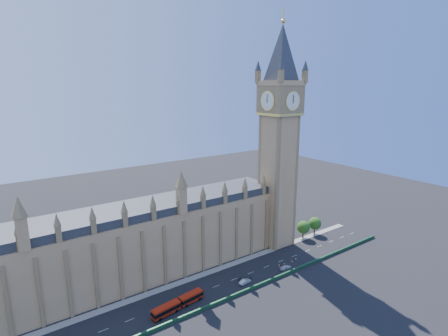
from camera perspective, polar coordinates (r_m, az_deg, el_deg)
ground at (r=133.84m, az=0.21°, el=-18.23°), size 400.00×400.00×0.00m
palace_westminster at (r=134.34m, az=-14.38°, el=-11.84°), size 120.00×20.00×28.00m
elizabeth_tower at (r=150.09m, az=9.04°, el=7.24°), size 20.59×20.59×105.00m
bridge_parapet at (r=127.43m, az=2.70°, el=-19.71°), size 160.00×0.60×1.20m
kerb_north at (r=140.56m, az=-2.14°, el=-16.53°), size 160.00×3.00×0.16m
tree_east_near at (r=169.63m, az=12.86°, el=-9.34°), size 6.00×6.00×8.50m
tree_east_far at (r=175.32m, az=14.64°, el=-8.68°), size 6.00×6.00×8.50m
red_bus at (r=121.16m, az=-7.50°, el=-21.14°), size 18.96×5.14×3.19m
car_grey at (r=135.51m, az=3.49°, el=-17.44°), size 4.70×2.17×1.56m
car_silver at (r=133.30m, az=3.46°, el=-17.99°), size 5.07×2.30×1.61m
car_white at (r=143.90m, az=10.05°, el=-15.68°), size 5.27×2.45×1.49m
cone_a at (r=147.13m, az=9.84°, el=-15.16°), size 0.45×0.45×0.70m
cone_b at (r=145.81m, az=8.97°, el=-15.39°), size 0.59×0.59×0.77m
cone_c at (r=151.81m, az=11.66°, el=-14.30°), size 0.50×0.50×0.70m
cone_d at (r=149.42m, az=11.07°, el=-14.74°), size 0.49×0.49×0.75m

